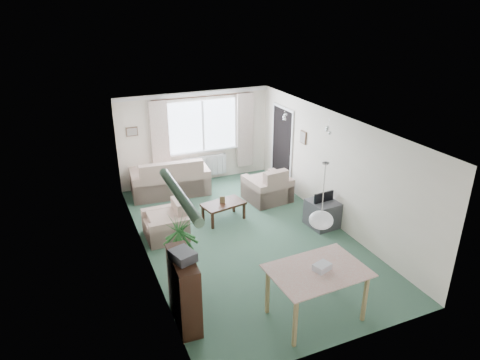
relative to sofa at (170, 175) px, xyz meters
name	(u,v)px	position (x,y,z in m)	size (l,w,h in m)	color
ground	(246,237)	(0.86, -2.75, -0.47)	(6.50, 6.50, 0.00)	#325441
window	(203,126)	(1.06, 0.48, 1.03)	(1.80, 0.03, 1.30)	white
curtain_rod	(203,97)	(1.06, 0.40, 1.80)	(2.60, 0.03, 0.03)	black
curtain_left	(160,141)	(-0.09, 0.38, 0.80)	(0.45, 0.08, 2.00)	beige
curtain_right	(245,130)	(2.21, 0.38, 0.80)	(0.45, 0.08, 2.00)	beige
radiator	(205,166)	(1.06, 0.44, -0.07)	(1.20, 0.10, 0.55)	white
doorway	(282,147)	(2.85, -0.55, 0.53)	(0.03, 0.95, 2.00)	black
pendant_lamp	(321,220)	(1.06, -5.05, 1.01)	(0.36, 0.36, 0.36)	white
tinsel_garland	(179,195)	(-1.06, -5.05, 1.81)	(1.60, 1.60, 0.12)	#196626
bauble_cluster_a	(285,115)	(2.16, -1.85, 1.75)	(0.20, 0.20, 0.20)	silver
bauble_cluster_b	(328,127)	(2.46, -3.05, 1.75)	(0.20, 0.20, 0.20)	silver
wall_picture_back	(132,132)	(-0.74, 0.48, 1.08)	(0.28, 0.03, 0.22)	brown
wall_picture_right	(303,137)	(2.84, -1.55, 1.08)	(0.03, 0.24, 0.30)	brown
sofa	(170,175)	(0.00, 0.00, 0.00)	(1.88, 1.00, 0.94)	beige
armchair_corner	(267,183)	(2.05, -1.33, -0.04)	(0.96, 0.91, 0.86)	#C4B894
armchair_left	(165,220)	(-0.64, -2.10, -0.09)	(0.85, 0.81, 0.76)	#C4A994
coffee_table	(224,211)	(0.71, -1.88, -0.27)	(0.91, 0.51, 0.41)	black
photo_frame	(222,200)	(0.69, -1.87, 0.02)	(0.12, 0.02, 0.16)	brown
bookshelf	(184,290)	(-0.98, -4.67, 0.09)	(0.31, 0.92, 1.12)	black
hifi_box	(183,256)	(-0.98, -4.73, 0.72)	(0.28, 0.35, 0.14)	#404046
houseplant	(182,254)	(-0.79, -3.92, 0.21)	(0.59, 0.59, 1.37)	#1C511D
dining_table	(316,294)	(0.87, -5.35, -0.06)	(1.32, 0.88, 0.83)	tan
gift_box	(322,267)	(0.92, -5.37, 0.41)	(0.25, 0.18, 0.12)	silver
tv_cube	(322,214)	(2.56, -2.95, -0.19)	(0.57, 0.62, 0.57)	#3E3D42
pet_bed	(271,192)	(2.29, -1.08, -0.41)	(0.61, 0.61, 0.12)	#21299B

